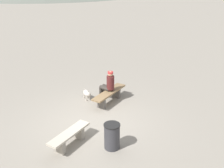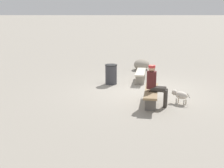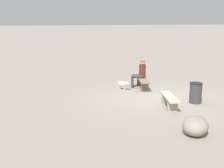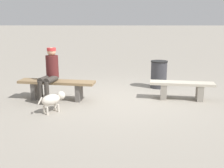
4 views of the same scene
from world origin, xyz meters
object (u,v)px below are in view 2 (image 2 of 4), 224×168
at_px(bench_right, 151,94).
at_px(boulder, 142,64).
at_px(dog, 180,95).
at_px(trash_bin, 111,74).
at_px(seated_person, 155,83).
at_px(bench_left, 141,75).

bearing_deg(bench_right, boulder, -173.59).
distance_m(dog, trash_bin, 3.40).
bearing_deg(seated_person, bench_left, -161.17).
relative_size(bench_left, trash_bin, 2.01).
height_order(trash_bin, boulder, trash_bin).
height_order(bench_left, bench_right, bench_right).
bearing_deg(dog, seated_person, 59.33).
relative_size(bench_left, boulder, 1.67).
bearing_deg(dog, bench_right, 50.64).
relative_size(bench_right, dog, 3.70).
bearing_deg(boulder, trash_bin, -26.74).
bearing_deg(trash_bin, seated_person, 26.00).
height_order(bench_left, seated_person, seated_person).
bearing_deg(bench_left, bench_right, 9.68).
height_order(dog, boulder, boulder).
distance_m(bench_right, trash_bin, 2.98).
distance_m(bench_right, dog, 0.95).
height_order(seated_person, trash_bin, seated_person).
distance_m(dog, boulder, 5.56).
bearing_deg(trash_bin, boulder, 153.26).
bearing_deg(bench_right, trash_bin, -146.18).
bearing_deg(trash_bin, bench_left, 107.70).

